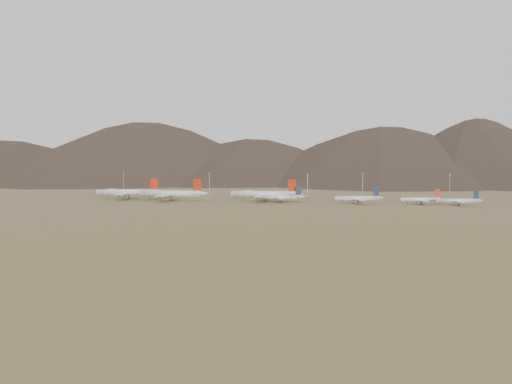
% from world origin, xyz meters
% --- Properties ---
extents(ground, '(3000.00, 3000.00, 0.00)m').
position_xyz_m(ground, '(0.00, 0.00, 0.00)').
color(ground, '#997E4F').
rests_on(ground, ground).
extents(mountain_ridge, '(4400.00, 1000.00, 300.00)m').
position_xyz_m(mountain_ridge, '(0.00, 900.00, 150.00)').
color(mountain_ridge, '#47362A').
rests_on(mountain_ridge, ground).
extents(widebody_west, '(70.36, 55.33, 21.24)m').
position_xyz_m(widebody_west, '(-125.69, 34.68, 7.32)').
color(widebody_west, silver).
rests_on(widebody_west, ground).
extents(widebody_centre, '(72.32, 55.93, 21.50)m').
position_xyz_m(widebody_centre, '(-74.67, 25.85, 7.41)').
color(widebody_centre, silver).
rests_on(widebody_centre, ground).
extents(widebody_east, '(71.77, 55.60, 21.35)m').
position_xyz_m(widebody_east, '(16.96, 39.81, 7.36)').
color(widebody_east, silver).
rests_on(widebody_east, ground).
extents(narrowbody_a, '(44.95, 33.40, 15.32)m').
position_xyz_m(narrowbody_a, '(35.19, 35.08, 4.97)').
color(narrowbody_a, silver).
rests_on(narrowbody_a, ground).
extents(narrowbody_b, '(44.90, 33.61, 15.55)m').
position_xyz_m(narrowbody_b, '(107.43, 34.89, 5.04)').
color(narrowbody_b, silver).
rests_on(narrowbody_b, ground).
extents(narrowbody_c, '(39.59, 29.47, 13.54)m').
position_xyz_m(narrowbody_c, '(163.12, 40.64, 4.39)').
color(narrowbody_c, silver).
rests_on(narrowbody_c, ground).
extents(narrowbody_d, '(40.44, 29.39, 13.40)m').
position_xyz_m(narrowbody_d, '(194.15, 36.17, 4.35)').
color(narrowbody_d, silver).
rests_on(narrowbody_d, ground).
extents(control_tower, '(8.00, 8.00, 12.00)m').
position_xyz_m(control_tower, '(30.00, 120.00, 5.32)').
color(control_tower, tan).
rests_on(control_tower, ground).
extents(mast_far_west, '(2.00, 0.60, 25.70)m').
position_xyz_m(mast_far_west, '(-176.42, 119.24, 14.20)').
color(mast_far_west, gray).
rests_on(mast_far_west, ground).
extents(mast_west, '(2.00, 0.60, 25.70)m').
position_xyz_m(mast_west, '(-69.74, 129.10, 14.20)').
color(mast_west, gray).
rests_on(mast_west, ground).
extents(mast_centre, '(2.00, 0.60, 25.70)m').
position_xyz_m(mast_centre, '(50.83, 102.34, 14.20)').
color(mast_centre, gray).
rests_on(mast_centre, ground).
extents(mast_east, '(2.00, 0.60, 25.70)m').
position_xyz_m(mast_east, '(107.62, 148.15, 14.20)').
color(mast_east, gray).
rests_on(mast_east, ground).
extents(mast_far_east, '(2.00, 0.60, 25.70)m').
position_xyz_m(mast_far_east, '(197.88, 124.41, 14.20)').
color(mast_far_east, gray).
rests_on(mast_far_east, ground).
extents(desert_scrub, '(363.05, 173.16, 0.82)m').
position_xyz_m(desert_scrub, '(-10.88, -90.40, 0.31)').
color(desert_scrub, olive).
rests_on(desert_scrub, ground).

